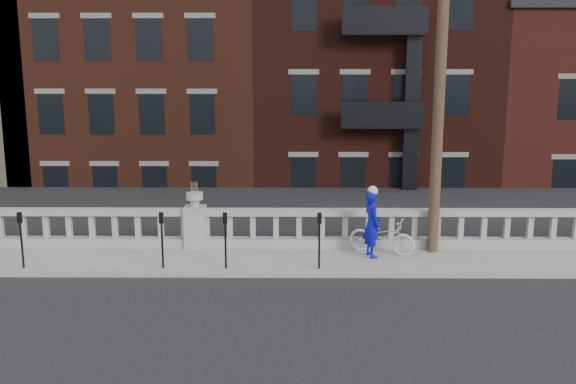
{
  "coord_description": "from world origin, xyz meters",
  "views": [
    {
      "loc": [
        2.57,
        -12.45,
        4.97
      ],
      "look_at": [
        2.45,
        3.2,
        1.79
      ],
      "focal_mm": 40.0,
      "sensor_mm": 36.0,
      "label": 1
    }
  ],
  "objects": [
    {
      "name": "balustrade",
      "position": [
        0.0,
        3.95,
        0.64
      ],
      "size": [
        28.0,
        0.34,
        1.03
      ],
      "color": "gray",
      "rests_on": "sidewalk"
    },
    {
      "name": "cyclist",
      "position": [
        4.56,
        3.13,
        1.0
      ],
      "size": [
        0.57,
        0.71,
        1.71
      ],
      "primitive_type": "imported",
      "rotation": [
        0.0,
        0.0,
        1.86
      ],
      "color": "#0B0DAF",
      "rests_on": "sidewalk"
    },
    {
      "name": "ground",
      "position": [
        0.0,
        0.0,
        0.0
      ],
      "size": [
        120.0,
        120.0,
        0.0
      ],
      "primitive_type": "plane",
      "color": "black",
      "rests_on": "ground"
    },
    {
      "name": "parking_meter_c",
      "position": [
        -0.52,
        2.15,
        1.0
      ],
      "size": [
        0.1,
        0.09,
        1.36
      ],
      "color": "black",
      "rests_on": "sidewalk"
    },
    {
      "name": "sidewalk",
      "position": [
        0.0,
        3.0,
        0.07
      ],
      "size": [
        32.0,
        2.2,
        0.15
      ],
      "primitive_type": "cube",
      "color": "gray",
      "rests_on": "ground"
    },
    {
      "name": "parking_meter_e",
      "position": [
        3.2,
        2.15,
        1.0
      ],
      "size": [
        0.1,
        0.09,
        1.36
      ],
      "color": "black",
      "rests_on": "sidewalk"
    },
    {
      "name": "utility_pole",
      "position": [
        6.2,
        3.6,
        5.24
      ],
      "size": [
        1.6,
        0.28,
        10.0
      ],
      "color": "#422D1E",
      "rests_on": "sidewalk"
    },
    {
      "name": "lower_level",
      "position": [
        0.56,
        23.04,
        2.63
      ],
      "size": [
        80.0,
        44.0,
        20.8
      ],
      "color": "#605E59",
      "rests_on": "ground"
    },
    {
      "name": "parking_meter_d",
      "position": [
        0.98,
        2.15,
        1.0
      ],
      "size": [
        0.1,
        0.09,
        1.36
      ],
      "color": "black",
      "rests_on": "sidewalk"
    },
    {
      "name": "bicycle",
      "position": [
        4.86,
        3.42,
        0.6
      ],
      "size": [
        1.81,
        1.25,
        0.9
      ],
      "primitive_type": "imported",
      "rotation": [
        0.0,
        0.0,
        1.15
      ],
      "color": "silver",
      "rests_on": "sidewalk"
    },
    {
      "name": "parking_meter_b",
      "position": [
        -3.86,
        2.15,
        1.0
      ],
      "size": [
        0.1,
        0.09,
        1.36
      ],
      "color": "black",
      "rests_on": "sidewalk"
    },
    {
      "name": "planter_pedestal",
      "position": [
        0.0,
        3.95,
        0.83
      ],
      "size": [
        0.55,
        0.55,
        1.76
      ],
      "color": "gray",
      "rests_on": "sidewalk"
    }
  ]
}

